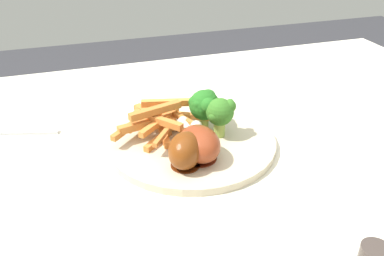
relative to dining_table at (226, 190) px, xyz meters
The scene contains 8 objects.
dining_table is the anchor object (origin of this frame).
dinner_plate 0.13m from the dining_table, behind, with size 0.27×0.27×0.01m, color beige.
broccoli_floret_front 0.16m from the dining_table, 157.27° to the right, with size 0.05×0.04×0.06m.
broccoli_floret_middle 0.17m from the dining_table, 141.60° to the left, with size 0.05×0.06×0.07m.
carrot_fries_pile 0.18m from the dining_table, 160.93° to the left, with size 0.17×0.15×0.05m.
chicken_drumstick_near 0.19m from the dining_table, 144.21° to the right, with size 0.08×0.11×0.05m.
chicken_drumstick_far 0.17m from the dining_table, 142.03° to the right, with size 0.06×0.12×0.05m.
fork 0.40m from the dining_table, 160.47° to the left, with size 0.19×0.01×0.01m, color silver.
Camera 1 is at (-0.23, -0.53, 1.09)m, focal length 38.08 mm.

